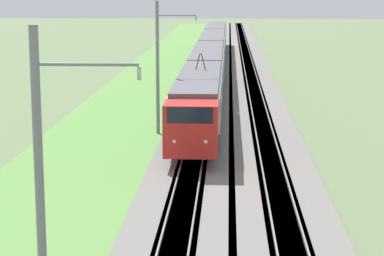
# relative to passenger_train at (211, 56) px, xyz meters

# --- Properties ---
(ballast_main) EXTENTS (240.00, 4.40, 0.30)m
(ballast_main) POSITION_rel_passenger_train_xyz_m (-14.58, 0.00, -2.16)
(ballast_main) COLOR slate
(ballast_main) RESTS_ON ground
(ballast_adjacent) EXTENTS (240.00, 4.40, 0.30)m
(ballast_adjacent) POSITION_rel_passenger_train_xyz_m (-14.58, -4.10, -2.16)
(ballast_adjacent) COLOR slate
(ballast_adjacent) RESTS_ON ground
(track_main) EXTENTS (240.00, 1.57, 0.45)m
(track_main) POSITION_rel_passenger_train_xyz_m (-14.58, 0.00, -2.16)
(track_main) COLOR #4C4238
(track_main) RESTS_ON ground
(track_adjacent) EXTENTS (240.00, 1.57, 0.45)m
(track_adjacent) POSITION_rel_passenger_train_xyz_m (-14.58, -4.10, -2.16)
(track_adjacent) COLOR #4C4238
(track_adjacent) RESTS_ON ground
(grass_verge) EXTENTS (240.00, 9.14, 0.12)m
(grass_verge) POSITION_rel_passenger_train_xyz_m (-14.58, 5.20, -2.25)
(grass_verge) COLOR #5B8E42
(grass_verge) RESTS_ON ground
(passenger_train) EXTENTS (79.84, 2.83, 4.96)m
(passenger_train) POSITION_rel_passenger_train_xyz_m (0.00, 0.00, 0.00)
(passenger_train) COLOR red
(passenger_train) RESTS_ON ground
(catenary_mast_near) EXTENTS (0.22, 2.56, 8.51)m
(catenary_mast_near) POSITION_rel_passenger_train_xyz_m (-58.89, 2.53, 2.08)
(catenary_mast_near) COLOR slate
(catenary_mast_near) RESTS_ON ground
(catenary_mast_mid) EXTENTS (0.22, 2.56, 8.43)m
(catenary_mast_mid) POSITION_rel_passenger_train_xyz_m (-29.41, 2.53, 2.04)
(catenary_mast_mid) COLOR slate
(catenary_mast_mid) RESTS_ON ground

